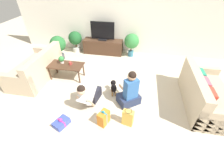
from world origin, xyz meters
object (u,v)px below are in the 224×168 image
potted_plant_back_left (75,40)px  gift_bag_a (128,118)px  coffee_table (66,66)px  gift_box_a (104,118)px  tv (103,32)px  person_kneeling (89,93)px  sofa_left (37,69)px  sofa_right (204,95)px  dog (114,87)px  gift_box_b (61,123)px  potted_plant_corner_left (58,45)px  mug (70,63)px  person_sitting (130,92)px  potted_plant_back_right (132,42)px  tv_console (103,47)px  tabletop_plant (61,59)px

potted_plant_back_left → gift_bag_a: (2.46, -3.29, -0.30)m
coffee_table → gift_box_a: coffee_table is taller
tv → gift_box_a: 3.58m
coffee_table → person_kneeling: person_kneeling is taller
coffee_table → gift_box_a: 2.17m
sofa_left → sofa_right: bearing=85.9°
coffee_table → gift_bag_a: (2.05, -1.45, -0.21)m
dog → gift_box_b: size_ratio=1.18×
coffee_table → sofa_right: bearing=-7.2°
gift_bag_a → potted_plant_back_left: bearing=126.7°
potted_plant_corner_left → mug: size_ratio=7.36×
sofa_right → person_kneeling: sofa_right is taller
person_sitting → gift_bag_a: size_ratio=2.31×
gift_box_b → person_sitting: bearing=34.6°
potted_plant_back_right → gift_box_a: bearing=-95.2°
coffee_table → tv: (0.71, 1.90, 0.45)m
dog → gift_bag_a: gift_bag_a is taller
dog → potted_plant_back_left: bearing=-64.2°
tv_console → potted_plant_corner_left: size_ratio=1.74×
gift_box_b → tabletop_plant: size_ratio=1.81×
potted_plant_back_left → gift_bag_a: 4.12m
sofa_right → coffee_table: sofa_right is taller
person_kneeling → person_sitting: size_ratio=0.85×
gift_box_a → gift_bag_a: gift_bag_a is taller
tv → gift_box_a: (0.81, -3.42, -0.69)m
coffee_table → potted_plant_back_left: bearing=102.4°
gift_bag_a → gift_box_a: bearing=-171.7°
potted_plant_back_left → gift_box_b: bearing=-74.1°
dog → mug: bearing=-34.0°
sofa_right → person_sitting: 1.84m
tv → potted_plant_back_left: bearing=-177.4°
gift_box_a → mug: bearing=131.4°
potted_plant_back_left → mug: (0.56, -1.81, 0.00)m
sofa_left → potted_plant_back_left: sofa_left is taller
potted_plant_corner_left → gift_bag_a: size_ratio=2.07×
sofa_right → person_sitting: bearing=99.4°
person_sitting → tabletop_plant: 2.34m
person_sitting → person_kneeling: bearing=-24.0°
tabletop_plant → coffee_table: bearing=-29.7°
tv_console → gift_bag_a: (1.34, -3.34, -0.07)m
sofa_right → potted_plant_back_left: sofa_right is taller
gift_bag_a → tabletop_plant: 2.71m
gift_box_b → gift_bag_a: bearing=12.0°
person_kneeling → tv_console: bearing=106.6°
tabletop_plant → gift_box_a: bearing=-43.9°
dog → gift_box_b: dog is taller
potted_plant_corner_left → tabletop_plant: (0.63, -1.03, 0.03)m
tv_console → potted_plant_corner_left: potted_plant_corner_left is taller
sofa_left → sofa_right: (4.75, -0.34, 0.00)m
tabletop_plant → person_sitting: bearing=-21.9°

